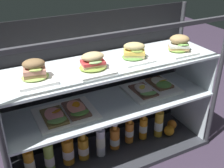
{
  "coord_description": "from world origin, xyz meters",
  "views": [
    {
      "loc": [
        -0.66,
        -1.29,
        1.3
      ],
      "look_at": [
        0.0,
        0.0,
        0.55
      ],
      "focal_mm": 44.43,
      "sensor_mm": 36.0,
      "label": 1
    }
  ],
  "objects_px": {
    "plated_roll_sandwich_far_right": "(35,73)",
    "juice_bottle_back_center": "(101,142)",
    "plated_roll_sandwich_left_of_center": "(134,53)",
    "juice_bottle_back_right": "(159,124)",
    "plated_roll_sandwich_right_of_center": "(93,64)",
    "plated_roll_sandwich_near_left_corner": "(179,46)",
    "juice_bottle_front_right_end": "(115,138)",
    "juice_bottle_near_post": "(68,151)",
    "juice_bottle_front_second": "(83,148)",
    "juice_bottle_tucked_behind": "(129,131)",
    "juice_bottle_front_middle": "(49,157)",
    "juice_bottle_front_fourth": "(143,128)",
    "open_sandwich_tray_near_left_corner": "(66,113)",
    "orange_fruit_beside_bottles": "(172,124)",
    "juice_bottle_front_left_end": "(29,164)",
    "open_sandwich_tray_center": "(152,88)",
    "orange_fruit_near_left_post": "(169,131)"
  },
  "relations": [
    {
      "from": "plated_roll_sandwich_far_right",
      "to": "juice_bottle_back_center",
      "type": "relative_size",
      "value": 0.74
    },
    {
      "from": "plated_roll_sandwich_left_of_center",
      "to": "juice_bottle_back_right",
      "type": "relative_size",
      "value": 0.8
    },
    {
      "from": "plated_roll_sandwich_right_of_center",
      "to": "plated_roll_sandwich_near_left_corner",
      "type": "distance_m",
      "value": 0.58
    },
    {
      "from": "plated_roll_sandwich_right_of_center",
      "to": "juice_bottle_front_right_end",
      "type": "relative_size",
      "value": 1.01
    },
    {
      "from": "juice_bottle_near_post",
      "to": "juice_bottle_back_center",
      "type": "distance_m",
      "value": 0.22
    },
    {
      "from": "juice_bottle_back_right",
      "to": "juice_bottle_front_second",
      "type": "bearing_deg",
      "value": 177.4
    },
    {
      "from": "plated_roll_sandwich_near_left_corner",
      "to": "juice_bottle_back_center",
      "type": "xyz_separation_m",
      "value": [
        -0.52,
        0.05,
        -0.59
      ]
    },
    {
      "from": "juice_bottle_tucked_behind",
      "to": "juice_bottle_back_right",
      "type": "relative_size",
      "value": 0.93
    },
    {
      "from": "juice_bottle_front_second",
      "to": "juice_bottle_back_center",
      "type": "xyz_separation_m",
      "value": [
        0.11,
        -0.02,
        0.03
      ]
    },
    {
      "from": "juice_bottle_front_second",
      "to": "juice_bottle_back_center",
      "type": "distance_m",
      "value": 0.12
    },
    {
      "from": "juice_bottle_front_middle",
      "to": "juice_bottle_front_fourth",
      "type": "relative_size",
      "value": 1.24
    },
    {
      "from": "plated_roll_sandwich_right_of_center",
      "to": "open_sandwich_tray_near_left_corner",
      "type": "height_order",
      "value": "plated_roll_sandwich_right_of_center"
    },
    {
      "from": "orange_fruit_beside_bottles",
      "to": "juice_bottle_front_second",
      "type": "bearing_deg",
      "value": 179.41
    },
    {
      "from": "plated_roll_sandwich_right_of_center",
      "to": "juice_bottle_near_post",
      "type": "bearing_deg",
      "value": 150.88
    },
    {
      "from": "plated_roll_sandwich_right_of_center",
      "to": "juice_bottle_tucked_behind",
      "type": "height_order",
      "value": "plated_roll_sandwich_right_of_center"
    },
    {
      "from": "juice_bottle_front_second",
      "to": "juice_bottle_back_right",
      "type": "distance_m",
      "value": 0.57
    },
    {
      "from": "juice_bottle_front_second",
      "to": "juice_bottle_tucked_behind",
      "type": "distance_m",
      "value": 0.35
    },
    {
      "from": "juice_bottle_near_post",
      "to": "juice_bottle_front_right_end",
      "type": "height_order",
      "value": "juice_bottle_near_post"
    },
    {
      "from": "juice_bottle_front_left_end",
      "to": "orange_fruit_beside_bottles",
      "type": "height_order",
      "value": "juice_bottle_front_left_end"
    },
    {
      "from": "juice_bottle_back_center",
      "to": "open_sandwich_tray_near_left_corner",
      "type": "bearing_deg",
      "value": -176.16
    },
    {
      "from": "juice_bottle_front_middle",
      "to": "orange_fruit_beside_bottles",
      "type": "relative_size",
      "value": 3.74
    },
    {
      "from": "open_sandwich_tray_near_left_corner",
      "to": "juice_bottle_front_right_end",
      "type": "height_order",
      "value": "open_sandwich_tray_near_left_corner"
    },
    {
      "from": "juice_bottle_front_middle",
      "to": "juice_bottle_front_second",
      "type": "relative_size",
      "value": 1.26
    },
    {
      "from": "plated_roll_sandwich_near_left_corner",
      "to": "juice_bottle_tucked_behind",
      "type": "bearing_deg",
      "value": 163.69
    },
    {
      "from": "plated_roll_sandwich_far_right",
      "to": "juice_bottle_front_right_end",
      "type": "distance_m",
      "value": 0.78
    },
    {
      "from": "open_sandwich_tray_center",
      "to": "juice_bottle_back_right",
      "type": "relative_size",
      "value": 1.43
    },
    {
      "from": "open_sandwich_tray_near_left_corner",
      "to": "orange_fruit_near_left_post",
      "type": "xyz_separation_m",
      "value": [
        0.75,
        -0.02,
        -0.36
      ]
    },
    {
      "from": "plated_roll_sandwich_right_of_center",
      "to": "juice_bottle_near_post",
      "type": "distance_m",
      "value": 0.62
    },
    {
      "from": "juice_bottle_back_center",
      "to": "juice_bottle_front_fourth",
      "type": "distance_m",
      "value": 0.35
    },
    {
      "from": "juice_bottle_front_second",
      "to": "juice_bottle_back_right",
      "type": "height_order",
      "value": "juice_bottle_back_right"
    },
    {
      "from": "open_sandwich_tray_center",
      "to": "juice_bottle_front_right_end",
      "type": "bearing_deg",
      "value": 178.61
    },
    {
      "from": "juice_bottle_tucked_behind",
      "to": "orange_fruit_near_left_post",
      "type": "xyz_separation_m",
      "value": [
        0.3,
        -0.07,
        -0.05
      ]
    },
    {
      "from": "plated_roll_sandwich_far_right",
      "to": "juice_bottle_front_fourth",
      "type": "distance_m",
      "value": 0.93
    },
    {
      "from": "juice_bottle_front_middle",
      "to": "juice_bottle_back_right",
      "type": "height_order",
      "value": "juice_bottle_front_middle"
    },
    {
      "from": "plated_roll_sandwich_right_of_center",
      "to": "plated_roll_sandwich_near_left_corner",
      "type": "relative_size",
      "value": 1.07
    },
    {
      "from": "juice_bottle_front_middle",
      "to": "juice_bottle_back_center",
      "type": "relative_size",
      "value": 1.05
    },
    {
      "from": "plated_roll_sandwich_left_of_center",
      "to": "juice_bottle_back_center",
      "type": "distance_m",
      "value": 0.62
    },
    {
      "from": "juice_bottle_front_left_end",
      "to": "juice_bottle_front_middle",
      "type": "xyz_separation_m",
      "value": [
        0.12,
        0.01,
        -0.0
      ]
    },
    {
      "from": "open_sandwich_tray_near_left_corner",
      "to": "orange_fruit_near_left_post",
      "type": "relative_size",
      "value": 4.55
    },
    {
      "from": "orange_fruit_beside_bottles",
      "to": "open_sandwich_tray_near_left_corner",
      "type": "bearing_deg",
      "value": -177.85
    },
    {
      "from": "juice_bottle_front_middle",
      "to": "juice_bottle_front_right_end",
      "type": "distance_m",
      "value": 0.45
    },
    {
      "from": "juice_bottle_back_center",
      "to": "juice_bottle_tucked_behind",
      "type": "distance_m",
      "value": 0.24
    },
    {
      "from": "open_sandwich_tray_center",
      "to": "juice_bottle_front_right_end",
      "type": "xyz_separation_m",
      "value": [
        -0.27,
        0.01,
        -0.32
      ]
    },
    {
      "from": "open_sandwich_tray_near_left_corner",
      "to": "orange_fruit_beside_bottles",
      "type": "relative_size",
      "value": 4.89
    },
    {
      "from": "plated_roll_sandwich_far_right",
      "to": "juice_bottle_front_middle",
      "type": "distance_m",
      "value": 0.59
    },
    {
      "from": "juice_bottle_front_fourth",
      "to": "juice_bottle_front_second",
      "type": "bearing_deg",
      "value": 179.99
    },
    {
      "from": "open_sandwich_tray_near_left_corner",
      "to": "juice_bottle_front_middle",
      "type": "distance_m",
      "value": 0.32
    },
    {
      "from": "juice_bottle_back_right",
      "to": "juice_bottle_front_left_end",
      "type": "bearing_deg",
      "value": 179.29
    },
    {
      "from": "orange_fruit_beside_bottles",
      "to": "orange_fruit_near_left_post",
      "type": "xyz_separation_m",
      "value": [
        -0.07,
        -0.05,
        0.0
      ]
    },
    {
      "from": "orange_fruit_beside_bottles",
      "to": "open_sandwich_tray_center",
      "type": "bearing_deg",
      "value": -179.67
    }
  ]
}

